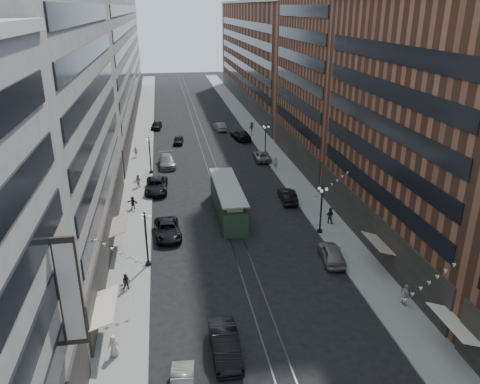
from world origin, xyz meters
TOP-DOWN VIEW (x-y plane):
  - ground at (0.00, 60.00)m, footprint 220.00×220.00m
  - sidewalk_west at (-11.00, 70.00)m, footprint 4.00×180.00m
  - sidewalk_east at (11.00, 70.00)m, footprint 4.00×180.00m
  - rail_west at (-0.70, 70.00)m, footprint 0.12×180.00m
  - rail_east at (0.70, 70.00)m, footprint 0.12×180.00m
  - building_west_mid at (-17.00, 33.00)m, footprint 8.00×36.00m
  - building_west_far at (-17.00, 96.00)m, footprint 8.00×90.00m
  - building_east_mid at (17.00, 28.00)m, footprint 8.00×30.00m
  - building_east_tower at (17.00, 56.00)m, footprint 8.00×26.00m
  - building_east_far at (17.00, 105.00)m, footprint 8.00×72.00m
  - lamppost_sw_far at (-9.20, 28.00)m, footprint 1.03×1.14m
  - lamppost_sw_mid at (-9.20, 55.00)m, footprint 1.03×1.14m
  - lamppost_se_far at (9.20, 32.00)m, footprint 1.03×1.14m
  - lamppost_se_mid at (9.20, 60.00)m, footprint 1.03×1.14m
  - streetcar at (0.00, 38.80)m, footprint 2.91×13.15m
  - car_2 at (-7.22, 34.01)m, footprint 3.04×5.98m
  - car_4 at (8.40, 26.04)m, footprint 2.63×5.23m
  - car_5 at (-3.61, 14.65)m, footprint 1.94×5.44m
  - pedestrian_1 at (-11.37, 15.70)m, footprint 0.88×0.59m
  - pedestrian_2 at (-10.98, 24.07)m, footprint 0.81×0.57m
  - pedestrian_4 at (11.78, 17.96)m, footprint 0.61×1.17m
  - car_7 at (-8.40, 47.54)m, footprint 3.14×6.33m
  - car_8 at (-6.80, 58.19)m, footprint 2.72×6.09m
  - car_9 at (-8.40, 82.61)m, footprint 2.42×4.82m
  - car_10 at (8.01, 41.27)m, footprint 1.87×4.94m
  - car_11 at (8.40, 58.75)m, footprint 2.67×5.40m
  - car_12 at (7.29, 71.73)m, footprint 3.11×6.31m
  - car_13 at (-4.50, 70.72)m, footprint 2.10×4.25m
  - car_14 at (4.16, 79.33)m, footprint 2.30×5.06m
  - pedestrian_5 at (-11.25, 41.91)m, footprint 1.49×0.99m
  - pedestrian_6 at (-11.69, 63.38)m, footprint 1.10×0.64m
  - pedestrian_7 at (11.05, 34.06)m, footprint 1.04×0.99m
  - pedestrian_8 at (9.50, 54.01)m, footprint 0.69×0.48m
  - pedestrian_9 at (10.10, 76.35)m, footprint 1.34×0.86m
  - car_extra_0 at (6.92, 72.95)m, footprint 2.89×5.30m
  - pedestrian_extra_0 at (-10.85, 49.39)m, footprint 0.95×0.88m

SIDE VIEW (x-z plane):
  - ground at x=0.00m, z-range 0.00..0.00m
  - rail_west at x=-0.70m, z-range 0.00..0.02m
  - rail_east at x=0.70m, z-range 0.00..0.02m
  - sidewalk_west at x=-11.00m, z-range 0.00..0.15m
  - sidewalk_east at x=11.00m, z-range 0.00..0.15m
  - car_13 at x=-4.50m, z-range 0.00..1.39m
  - car_extra_0 at x=6.92m, z-range 0.00..1.41m
  - car_11 at x=8.40m, z-range 0.00..1.47m
  - car_9 at x=-8.40m, z-range 0.00..1.58m
  - car_10 at x=8.01m, z-range 0.00..1.61m
  - car_14 at x=4.16m, z-range 0.00..1.61m
  - car_2 at x=-7.22m, z-range 0.00..1.62m
  - car_4 at x=8.40m, z-range 0.00..1.71m
  - car_7 at x=-8.40m, z-range 0.00..1.73m
  - car_8 at x=-6.80m, z-range 0.00..1.73m
  - car_12 at x=7.29m, z-range 0.00..1.77m
  - car_5 at x=-3.61m, z-range 0.00..1.79m
  - pedestrian_2 at x=-10.98m, z-range 0.15..1.66m
  - pedestrian_5 at x=-11.25m, z-range 0.15..1.72m
  - pedestrian_1 at x=-11.37m, z-range 0.15..1.81m
  - pedestrian_extra_0 at x=-10.85m, z-range 0.15..1.89m
  - pedestrian_6 at x=-11.69m, z-range 0.15..1.91m
  - pedestrian_8 at x=9.50m, z-range 0.15..1.94m
  - pedestrian_7 at x=11.05m, z-range 0.15..2.06m
  - pedestrian_9 at x=10.10m, z-range 0.15..2.08m
  - pedestrian_4 at x=11.78m, z-range 0.15..2.08m
  - streetcar at x=0.00m, z-range -0.14..3.50m
  - lamppost_sw_far at x=-9.20m, z-range 0.34..5.86m
  - lamppost_sw_mid at x=-9.20m, z-range 0.34..5.86m
  - lamppost_se_far at x=9.20m, z-range 0.34..5.86m
  - lamppost_se_mid at x=9.20m, z-range 0.34..5.86m
  - building_east_mid at x=17.00m, z-range 0.00..24.00m
  - building_east_far at x=17.00m, z-range 0.00..24.00m
  - building_west_far at x=-17.00m, z-range 0.00..26.00m
  - building_west_mid at x=-17.00m, z-range 0.00..28.00m
  - building_east_tower at x=17.00m, z-range 0.00..42.00m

